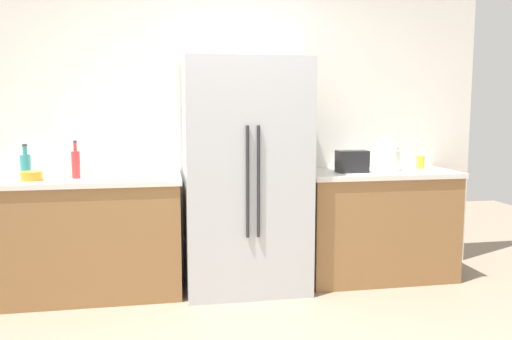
{
  "coord_description": "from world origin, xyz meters",
  "views": [
    {
      "loc": [
        -0.48,
        -2.52,
        1.44
      ],
      "look_at": [
        0.07,
        0.45,
        1.08
      ],
      "focal_mm": 36.02,
      "sensor_mm": 36.0,
      "label": 1
    }
  ],
  "objects_px": {
    "refrigerator": "(245,176)",
    "bottle_a": "(76,164)",
    "cup_b": "(411,166)",
    "rice_cooker": "(386,155)",
    "cup_a": "(420,162)",
    "bowl_a": "(32,176)",
    "toaster": "(352,161)",
    "bottle_b": "(26,165)"
  },
  "relations": [
    {
      "from": "bottle_a",
      "to": "bowl_a",
      "type": "relative_size",
      "value": 1.89
    },
    {
      "from": "cup_a",
      "to": "bowl_a",
      "type": "xyz_separation_m",
      "value": [
        -3.16,
        -0.19,
        -0.02
      ]
    },
    {
      "from": "cup_a",
      "to": "rice_cooker",
      "type": "bearing_deg",
      "value": -168.91
    },
    {
      "from": "toaster",
      "to": "bottle_a",
      "type": "relative_size",
      "value": 0.87
    },
    {
      "from": "cup_a",
      "to": "cup_b",
      "type": "bearing_deg",
      "value": -130.76
    },
    {
      "from": "toaster",
      "to": "bottle_a",
      "type": "height_order",
      "value": "bottle_a"
    },
    {
      "from": "bowl_a",
      "to": "toaster",
      "type": "bearing_deg",
      "value": 0.96
    },
    {
      "from": "bottle_a",
      "to": "rice_cooker",
      "type": "bearing_deg",
      "value": 1.41
    },
    {
      "from": "cup_b",
      "to": "toaster",
      "type": "bearing_deg",
      "value": 170.94
    },
    {
      "from": "bottle_a",
      "to": "cup_b",
      "type": "distance_m",
      "value": 2.66
    },
    {
      "from": "refrigerator",
      "to": "rice_cooker",
      "type": "relative_size",
      "value": 6.45
    },
    {
      "from": "rice_cooker",
      "to": "bottle_a",
      "type": "height_order",
      "value": "bottle_a"
    },
    {
      "from": "refrigerator",
      "to": "cup_a",
      "type": "xyz_separation_m",
      "value": [
        1.57,
        0.15,
        0.06
      ]
    },
    {
      "from": "cup_a",
      "to": "bowl_a",
      "type": "bearing_deg",
      "value": -176.47
    },
    {
      "from": "bottle_b",
      "to": "cup_a",
      "type": "relative_size",
      "value": 2.34
    },
    {
      "from": "rice_cooker",
      "to": "cup_b",
      "type": "distance_m",
      "value": 0.24
    },
    {
      "from": "refrigerator",
      "to": "cup_a",
      "type": "bearing_deg",
      "value": 5.4
    },
    {
      "from": "bottle_b",
      "to": "cup_b",
      "type": "height_order",
      "value": "bottle_b"
    },
    {
      "from": "toaster",
      "to": "bowl_a",
      "type": "relative_size",
      "value": 1.65
    },
    {
      "from": "bottle_a",
      "to": "cup_a",
      "type": "height_order",
      "value": "bottle_a"
    },
    {
      "from": "rice_cooker",
      "to": "toaster",
      "type": "bearing_deg",
      "value": -165.81
    },
    {
      "from": "bottle_a",
      "to": "bottle_b",
      "type": "relative_size",
      "value": 1.11
    },
    {
      "from": "cup_a",
      "to": "cup_b",
      "type": "relative_size",
      "value": 1.03
    },
    {
      "from": "toaster",
      "to": "cup_b",
      "type": "height_order",
      "value": "toaster"
    },
    {
      "from": "toaster",
      "to": "rice_cooker",
      "type": "bearing_deg",
      "value": 14.19
    },
    {
      "from": "rice_cooker",
      "to": "bottle_b",
      "type": "xyz_separation_m",
      "value": [
        -2.88,
        0.05,
        -0.03
      ]
    },
    {
      "from": "bottle_a",
      "to": "bowl_a",
      "type": "distance_m",
      "value": 0.32
    },
    {
      "from": "bottle_a",
      "to": "cup_b",
      "type": "relative_size",
      "value": 2.69
    },
    {
      "from": "bottle_a",
      "to": "refrigerator",
      "type": "bearing_deg",
      "value": -0.79
    },
    {
      "from": "bottle_a",
      "to": "bottle_b",
      "type": "xyz_separation_m",
      "value": [
        -0.38,
        0.11,
        -0.01
      ]
    },
    {
      "from": "cup_b",
      "to": "bowl_a",
      "type": "xyz_separation_m",
      "value": [
        -2.96,
        0.04,
        -0.02
      ]
    },
    {
      "from": "rice_cooker",
      "to": "bottle_b",
      "type": "height_order",
      "value": "rice_cooker"
    },
    {
      "from": "cup_b",
      "to": "rice_cooker",
      "type": "bearing_deg",
      "value": 133.68
    },
    {
      "from": "refrigerator",
      "to": "bottle_a",
      "type": "xyz_separation_m",
      "value": [
        -1.28,
        0.02,
        0.12
      ]
    },
    {
      "from": "bottle_b",
      "to": "bowl_a",
      "type": "distance_m",
      "value": 0.2
    },
    {
      "from": "cup_a",
      "to": "toaster",
      "type": "bearing_deg",
      "value": -167.4
    },
    {
      "from": "bottle_a",
      "to": "cup_a",
      "type": "xyz_separation_m",
      "value": [
        2.86,
        0.13,
        -0.06
      ]
    },
    {
      "from": "refrigerator",
      "to": "cup_b",
      "type": "xyz_separation_m",
      "value": [
        1.37,
        -0.08,
        0.06
      ]
    },
    {
      "from": "bottle_b",
      "to": "cup_b",
      "type": "xyz_separation_m",
      "value": [
        3.04,
        -0.21,
        -0.05
      ]
    },
    {
      "from": "bottle_b",
      "to": "bowl_a",
      "type": "bearing_deg",
      "value": -65.16
    },
    {
      "from": "bottle_a",
      "to": "bottle_b",
      "type": "height_order",
      "value": "bottle_a"
    },
    {
      "from": "refrigerator",
      "to": "cup_b",
      "type": "bearing_deg",
      "value": -3.43
    }
  ]
}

